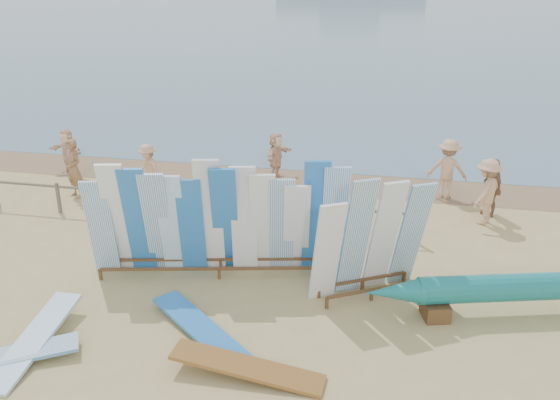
% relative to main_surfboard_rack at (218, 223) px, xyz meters
% --- Properties ---
extents(ground, '(160.00, 160.00, 0.00)m').
position_rel_main_surfboard_rack_xyz_m(ground, '(-1.55, -0.47, -1.28)').
color(ground, tan).
rests_on(ground, ground).
extents(wet_sand_strip, '(40.00, 2.60, 0.01)m').
position_rel_main_surfboard_rack_xyz_m(wet_sand_strip, '(-1.55, 6.73, -1.28)').
color(wet_sand_strip, '#806448').
rests_on(wet_sand_strip, ground).
extents(fence, '(12.08, 0.08, 0.90)m').
position_rel_main_surfboard_rack_xyz_m(fence, '(-1.55, 2.53, -0.65)').
color(fence, '#655D4C').
rests_on(fence, ground).
extents(main_surfboard_rack, '(5.77, 1.94, 2.88)m').
position_rel_main_surfboard_rack_xyz_m(main_surfboard_rack, '(0.00, 0.00, 0.00)').
color(main_surfboard_rack, brown).
rests_on(main_surfboard_rack, ground).
extents(side_surfboard_rack, '(2.50, 1.85, 2.81)m').
position_rel_main_surfboard_rack_xyz_m(side_surfboard_rack, '(3.39, -0.25, -0.01)').
color(side_surfboard_rack, brown).
rests_on(side_surfboard_rack, ground).
extents(outrigger_canoe, '(6.33, 2.26, 0.91)m').
position_rel_main_surfboard_rack_xyz_m(outrigger_canoe, '(6.46, -0.37, -0.70)').
color(outrigger_canoe, brown).
rests_on(outrigger_canoe, ground).
extents(vendor_table, '(1.10, 0.95, 1.24)m').
position_rel_main_surfboard_rack_xyz_m(vendor_table, '(0.85, 0.77, -0.87)').
color(vendor_table, brown).
rests_on(vendor_table, ground).
extents(flat_board_c, '(2.71, 0.67, 0.37)m').
position_rel_main_surfboard_rack_xyz_m(flat_board_c, '(1.53, -3.40, -1.28)').
color(flat_board_c, '#925D27').
rests_on(flat_board_c, ground).
extents(flat_board_d, '(2.46, 2.11, 0.23)m').
position_rel_main_surfboard_rack_xyz_m(flat_board_d, '(0.30, -2.31, -1.28)').
color(flat_board_d, blue).
rests_on(flat_board_d, ground).
extents(flat_board_e, '(2.64, 1.78, 0.23)m').
position_rel_main_surfboard_rack_xyz_m(flat_board_e, '(-2.88, -3.94, -1.28)').
color(flat_board_e, white).
rests_on(flat_board_e, ground).
extents(flat_board_a, '(0.63, 2.70, 0.39)m').
position_rel_main_surfboard_rack_xyz_m(flat_board_a, '(-2.54, -3.41, -1.28)').
color(flat_board_a, '#97C3F2').
rests_on(flat_board_a, ground).
extents(beach_chair_left, '(0.51, 0.52, 0.78)m').
position_rel_main_surfboard_rack_xyz_m(beach_chair_left, '(-0.21, 3.03, -1.05)').
color(beach_chair_left, red).
rests_on(beach_chair_left, ground).
extents(beach_chair_right, '(0.75, 0.76, 0.88)m').
position_rel_main_surfboard_rack_xyz_m(beach_chair_right, '(0.20, 3.40, -1.02)').
color(beach_chair_right, red).
rests_on(beach_chair_right, ground).
extents(stroller, '(0.63, 0.88, 1.18)m').
position_rel_main_surfboard_rack_xyz_m(stroller, '(-0.34, 3.26, -0.81)').
color(stroller, red).
rests_on(stroller, ground).
extents(beachgoer_10, '(0.68, 1.06, 1.67)m').
position_rel_main_surfboard_rack_xyz_m(beachgoer_10, '(6.45, 4.85, -0.45)').
color(beachgoer_10, '#8C6042').
rests_on(beachgoer_10, ground).
extents(beachgoer_5, '(0.85, 1.53, 1.58)m').
position_rel_main_surfboard_rack_xyz_m(beachgoer_5, '(-0.08, 6.62, -0.49)').
color(beachgoer_5, beige).
rests_on(beachgoer_5, ground).
extents(beachgoer_11, '(1.49, 0.82, 1.53)m').
position_rel_main_surfboard_rack_xyz_m(beachgoer_11, '(-7.07, 5.74, -0.52)').
color(beachgoer_11, beige).
rests_on(beachgoer_11, ground).
extents(beachgoer_extra_0, '(1.01, 1.28, 1.84)m').
position_rel_main_surfboard_rack_xyz_m(beachgoer_extra_0, '(6.22, 4.22, -0.36)').
color(beachgoer_extra_0, tan).
rests_on(beachgoer_extra_0, ground).
extents(beachgoer_3, '(1.06, 0.94, 1.56)m').
position_rel_main_surfboard_rack_xyz_m(beachgoer_3, '(-3.67, 4.56, -0.50)').
color(beachgoer_3, tan).
rests_on(beachgoer_3, ground).
extents(beachgoer_9, '(1.23, 0.65, 1.82)m').
position_rel_main_surfboard_rack_xyz_m(beachgoer_9, '(5.31, 6.03, -0.37)').
color(beachgoer_9, tan).
rests_on(beachgoer_9, ground).
extents(beachgoer_1, '(0.76, 0.63, 1.82)m').
position_rel_main_surfboard_rack_xyz_m(beachgoer_1, '(-5.72, 3.78, -0.37)').
color(beachgoer_1, '#8C6042').
rests_on(beachgoer_1, ground).
extents(beachgoer_6, '(0.87, 0.73, 1.61)m').
position_rel_main_surfboard_rack_xyz_m(beachgoer_6, '(1.74, 3.33, -0.48)').
color(beachgoer_6, tan).
rests_on(beachgoer_6, ground).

